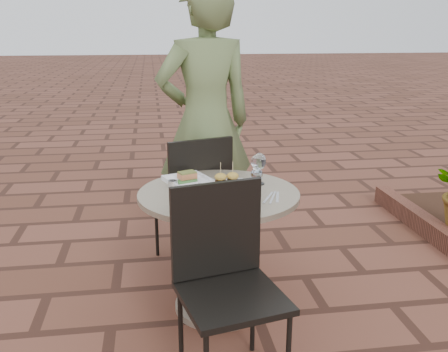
{
  "coord_description": "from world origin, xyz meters",
  "views": [
    {
      "loc": [
        -0.56,
        -2.49,
        1.61
      ],
      "look_at": [
        -0.18,
        0.13,
        0.82
      ],
      "focal_mm": 40.0,
      "sensor_mm": 36.0,
      "label": 1
    }
  ],
  "objects": [
    {
      "name": "diner",
      "position": [
        -0.19,
        0.97,
        0.96
      ],
      "size": [
        0.79,
        0.6,
        1.93
      ],
      "primitive_type": "imported",
      "rotation": [
        0.0,
        0.0,
        3.36
      ],
      "color": "#596B3B",
      "rests_on": "ground"
    },
    {
      "name": "chair_far",
      "position": [
        -0.29,
        0.69,
        0.55
      ],
      "size": [
        0.55,
        0.55,
        0.93
      ],
      "rotation": [
        0.0,
        0.0,
        3.45
      ],
      "color": "black",
      "rests_on": "ground"
    },
    {
      "name": "chair_near",
      "position": [
        -0.26,
        -0.44,
        0.55
      ],
      "size": [
        0.53,
        0.53,
        0.93
      ],
      "rotation": [
        0.0,
        0.0,
        0.22
      ],
      "color": "black",
      "rests_on": "ground"
    },
    {
      "name": "plate_tuna",
      "position": [
        -0.19,
        -0.11,
        0.74
      ],
      "size": [
        0.28,
        0.28,
        0.03
      ],
      "rotation": [
        0.0,
        0.0,
        -0.29
      ],
      "color": "white",
      "rests_on": "cafe_table"
    },
    {
      "name": "plate_salmon",
      "position": [
        -0.37,
        0.33,
        0.75
      ],
      "size": [
        0.3,
        0.3,
        0.06
      ],
      "rotation": [
        0.0,
        0.0,
        0.38
      ],
      "color": "white",
      "rests_on": "cafe_table"
    },
    {
      "name": "steel_ramekin",
      "position": [
        -0.46,
        0.25,
        0.75
      ],
      "size": [
        0.05,
        0.05,
        0.04
      ],
      "primitive_type": "cylinder",
      "rotation": [
        0.0,
        0.0,
        -0.0
      ],
      "color": "silver",
      "rests_on": "cafe_table"
    },
    {
      "name": "wine_glass_far",
      "position": [
        0.05,
        0.24,
        0.86
      ],
      "size": [
        0.08,
        0.08,
        0.19
      ],
      "color": "white",
      "rests_on": "cafe_table"
    },
    {
      "name": "cafe_table",
      "position": [
        -0.21,
        0.13,
        0.48
      ],
      "size": [
        0.9,
        0.9,
        0.73
      ],
      "color": "gray",
      "rests_on": "ground"
    },
    {
      "name": "cutlery_set",
      "position": [
        0.07,
        -0.02,
        0.73
      ],
      "size": [
        0.16,
        0.23,
        0.0
      ],
      "primitive_type": null,
      "rotation": [
        0.0,
        0.0,
        -0.34
      ],
      "color": "silver",
      "rests_on": "cafe_table"
    },
    {
      "name": "plate_sliders",
      "position": [
        -0.16,
        0.12,
        0.76
      ],
      "size": [
        0.29,
        0.29,
        0.17
      ],
      "rotation": [
        0.0,
        0.0,
        0.11
      ],
      "color": "white",
      "rests_on": "cafe_table"
    },
    {
      "name": "ground",
      "position": [
        0.0,
        0.0,
        0.0
      ],
      "size": [
        60.0,
        60.0,
        0.0
      ],
      "primitive_type": "plane",
      "color": "brown",
      "rests_on": "ground"
    },
    {
      "name": "wine_glass_mid",
      "position": [
        0.04,
        0.31,
        0.84
      ],
      "size": [
        0.07,
        0.07,
        0.16
      ],
      "color": "white",
      "rests_on": "cafe_table"
    },
    {
      "name": "wine_glass_right",
      "position": [
        -0.01,
        0.04,
        0.84
      ],
      "size": [
        0.07,
        0.07,
        0.16
      ],
      "color": "white",
      "rests_on": "cafe_table"
    }
  ]
}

